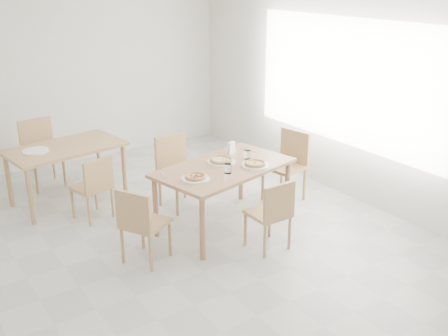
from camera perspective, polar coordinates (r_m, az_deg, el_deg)
room at (r=6.92m, az=12.97°, el=9.13°), size 7.28×7.00×7.00m
main_table at (r=5.96m, az=-0.00°, el=-0.49°), size 1.72×1.20×0.75m
chair_south at (r=5.54m, az=5.31°, el=-4.67°), size 0.39×0.39×0.80m
chair_north at (r=6.60m, az=-5.19°, el=0.25°), size 0.49×0.49×0.91m
chair_west at (r=5.33m, az=-9.07°, el=-5.70°), size 0.55×0.55×0.82m
chair_east at (r=6.82m, az=7.05°, el=0.83°), size 0.52×0.52×0.91m
plate_margherita at (r=5.94m, az=3.40°, el=0.29°), size 0.31×0.31×0.02m
plate_mushroom at (r=6.04m, az=-0.31°, el=0.68°), size 0.33×0.33×0.02m
plate_pepperoni at (r=5.56m, az=-3.13°, el=-1.16°), size 0.30×0.30×0.02m
pizza_margherita at (r=5.93m, az=3.40°, el=0.49°), size 0.30×0.30×0.03m
pizza_mushroom at (r=6.03m, az=-0.31°, el=0.88°), size 0.33×0.33×0.03m
pizza_pepperoni at (r=5.55m, az=-3.14°, el=-0.94°), size 0.26×0.26×0.03m
tumbler_a at (r=5.71m, az=0.43°, el=-0.06°), size 0.08×0.08×0.11m
tumbler_b at (r=6.15m, az=2.54°, el=1.46°), size 0.08×0.08×0.10m
napkin_holder at (r=6.35m, az=0.79°, el=2.24°), size 0.13×0.10×0.13m
fork_a at (r=5.70m, az=-6.59°, el=-0.76°), size 0.03×0.20×0.01m
fork_b at (r=6.45m, az=2.67°, el=1.95°), size 0.05×0.19×0.01m
second_table at (r=6.93m, az=-16.89°, el=1.58°), size 1.51×0.99×0.75m
chair_back_s at (r=6.38m, az=-13.93°, el=-1.72°), size 0.48×0.48×0.79m
chair_back_n at (r=7.66m, az=-19.36°, el=2.07°), size 0.49×0.49×0.92m
plate_empty at (r=6.81m, az=-19.83°, el=1.76°), size 0.32×0.32×0.02m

